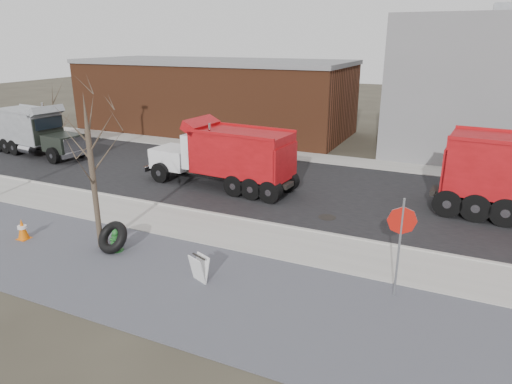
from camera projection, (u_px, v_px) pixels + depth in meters
The scene contains 16 objects.
ground at pixel (221, 235), 16.42m from camera, with size 120.00×120.00×0.00m, color #383328.
gravel_verge at pixel (163, 278), 13.40m from camera, with size 60.00×5.00×0.03m, color slate.
sidewalk at pixel (224, 232), 16.62m from camera, with size 60.00×2.50×0.06m, color #9E9B93.
curb at pixel (240, 219), 17.73m from camera, with size 60.00×0.15×0.11m, color #9E9B93.
road at pixel (285, 186), 21.83m from camera, with size 60.00×9.40×0.02m, color black.
far_sidewalk at pixel (321, 158), 26.72m from camera, with size 60.00×2.00×0.06m, color #9E9B93.
building_grey at pixel (500, 87), 27.02m from camera, with size 12.00×10.00×8.00m.
building_brick at pixel (214, 95), 34.16m from camera, with size 20.20×8.20×5.30m.
bare_tree at pixel (90, 152), 14.40m from camera, with size 3.20×3.20×5.20m.
fire_hydrant at pixel (116, 241), 15.02m from camera, with size 0.45×0.44×0.80m.
truck_tire at pixel (113, 237), 15.01m from camera, with size 1.24×1.08×1.07m.
stop_sign at pixel (401, 231), 11.90m from camera, with size 0.75×0.23×2.85m.
sandwich_board at pixel (199, 269), 13.10m from camera, with size 0.68×0.56×0.81m.
traffic_cone_near at pixel (22, 229), 15.92m from camera, with size 0.40×0.40×0.76m.
dump_truck_red_b at pixel (225, 154), 21.14m from camera, with size 7.51×2.70×3.15m.
dump_truck_grey at pixel (35, 129), 27.34m from camera, with size 6.76×2.82×3.00m.
Camera 1 is at (7.48, -13.13, 6.72)m, focal length 32.00 mm.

